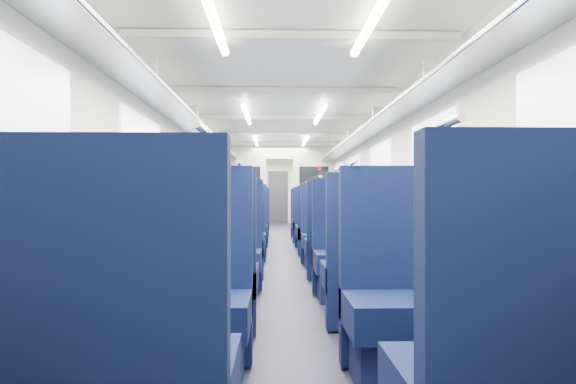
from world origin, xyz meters
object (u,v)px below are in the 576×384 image
at_px(end_door, 278,197).
at_px(seat_13, 329,233).
at_px(bulkhead, 280,189).
at_px(seat_5, 394,278).
at_px(seat_7, 368,260).
at_px(seat_4, 183,282).
at_px(seat_16, 243,225).
at_px(seat_10, 229,239).
at_px(seat_19, 314,223).
at_px(seat_17, 318,226).
at_px(seat_15, 324,229).
at_px(seat_14, 239,229).
at_px(seat_11, 339,240).
at_px(seat_2, 153,310).
at_px(seat_12, 234,234).
at_px(seat_18, 246,223).
at_px(seat_3, 441,309).
at_px(seat_9, 351,248).
at_px(seat_6, 208,259).
at_px(seat_8, 219,248).

distance_m(end_door, seat_13, 10.29).
distance_m(bulkhead, seat_5, 8.74).
bearing_deg(seat_7, seat_5, -90.00).
height_order(seat_4, seat_16, same).
distance_m(seat_10, seat_19, 4.74).
distance_m(end_door, seat_17, 8.15).
height_order(end_door, seat_15, end_door).
relative_size(seat_10, seat_14, 1.00).
relative_size(seat_10, seat_11, 1.00).
relative_size(seat_2, seat_10, 1.00).
height_order(seat_4, seat_17, same).
distance_m(seat_11, seat_12, 2.01).
distance_m(seat_4, seat_5, 1.67).
bearing_deg(seat_4, seat_15, 73.95).
bearing_deg(seat_14, seat_15, -1.46).
height_order(seat_18, seat_19, same).
relative_size(end_door, seat_16, 1.59).
distance_m(seat_3, seat_19, 9.08).
bearing_deg(seat_13, seat_5, -90.00).
distance_m(bulkhead, seat_18, 1.33).
height_order(seat_10, seat_14, same).
bearing_deg(seat_12, seat_18, 90.00).
distance_m(seat_4, seat_10, 3.69).
xyz_separation_m(seat_7, seat_9, (0.00, 1.18, 0.00)).
xyz_separation_m(seat_13, seat_19, (0.00, 3.34, 0.00)).
bearing_deg(seat_11, seat_16, 114.58).
distance_m(seat_4, seat_14, 5.81).
relative_size(bulkhead, seat_2, 2.23).
bearing_deg(seat_12, seat_6, -90.00).
distance_m(seat_12, seat_16, 2.49).
distance_m(seat_4, seat_11, 3.85).
height_order(seat_13, seat_19, same).
xyz_separation_m(seat_4, seat_12, (0.00, 4.62, 0.00)).
relative_size(seat_3, seat_9, 1.00).
height_order(seat_3, seat_15, same).
relative_size(seat_3, seat_8, 1.00).
height_order(end_door, seat_9, end_door).
bearing_deg(seat_12, seat_4, -90.00).
bearing_deg(seat_11, end_door, 94.11).
height_order(seat_5, seat_10, same).
distance_m(seat_5, seat_18, 8.22).
xyz_separation_m(seat_6, seat_19, (1.66, 6.75, 0.00)).
bearing_deg(seat_13, seat_3, -90.00).
distance_m(end_door, seat_5, 14.92).
relative_size(end_door, seat_6, 1.59).
distance_m(seat_10, seat_11, 1.67).
relative_size(seat_5, seat_13, 1.00).
distance_m(bulkhead, seat_7, 7.67).
bearing_deg(seat_6, seat_13, 64.04).
relative_size(seat_2, seat_3, 1.00).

